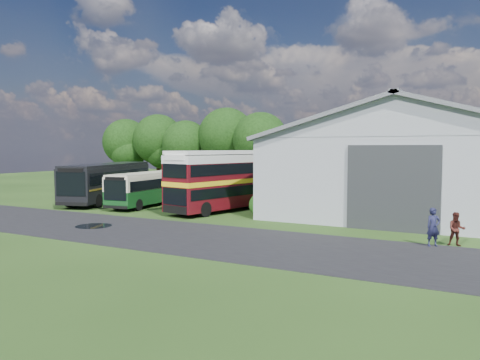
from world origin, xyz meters
The scene contains 17 objects.
ground centered at (0.00, 0.00, 0.00)m, with size 120.00×120.00×0.00m, color #1C3410.
asphalt_road centered at (3.00, -3.00, 0.00)m, with size 60.00×8.00×0.02m, color black.
puddle centered at (-1.50, -3.00, 0.00)m, with size 2.20×2.20×0.01m, color black.
storage_shed centered at (15.00, 15.98, 4.17)m, with size 18.80×24.80×8.15m.
tree_far_left centered at (-23.00, 24.00, 5.56)m, with size 6.12×6.12×8.64m.
tree_left_a centered at (-18.00, 24.50, 5.87)m, with size 6.46×6.46×9.12m.
tree_left_b centered at (-13.00, 23.50, 5.25)m, with size 5.78×5.78×8.16m.
tree_mid centered at (-8.00, 24.80, 6.18)m, with size 6.80×6.80×9.60m.
tree_right_a centered at (-3.00, 23.80, 5.69)m, with size 6.26×6.26×8.83m.
shrub_front centered at (5.60, 6.00, 0.00)m, with size 1.70×1.70×1.70m, color #194714.
shrub_mid centered at (5.60, 8.00, 0.00)m, with size 1.60×1.60×1.60m, color #194714.
shrub_back centered at (5.60, 10.00, 0.00)m, with size 1.80×1.80×1.80m, color #194714.
bus_green_single centered at (-5.16, 7.26, 1.48)m, with size 3.34×10.27×2.78m.
bus_maroon_double centered at (2.01, 7.33, 2.31)m, with size 4.83×11.08×4.62m.
bus_dark_single centered at (-10.35, 7.45, 1.81)m, with size 6.40×12.63×3.40m.
visitor_a centered at (17.58, 0.57, 0.95)m, with size 0.69×0.45×1.89m, color #181934.
visitor_b centered at (18.58, 1.15, 0.83)m, with size 0.81×0.63×1.66m, color #3C1813.
Camera 1 is at (19.94, -23.87, 4.86)m, focal length 35.00 mm.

